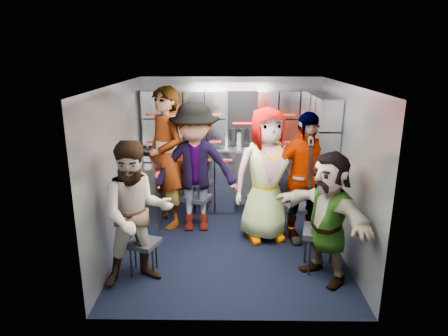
{
  "coord_description": "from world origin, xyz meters",
  "views": [
    {
      "loc": [
        -0.03,
        -4.75,
        2.49
      ],
      "look_at": [
        -0.1,
        0.35,
        0.98
      ],
      "focal_mm": 32.0,
      "sensor_mm": 36.0,
      "label": 1
    }
  ],
  "objects_px": {
    "attendant_standing": "(166,158)",
    "jump_seat_mid_left": "(197,199)",
    "jump_seat_near_right": "(322,234)",
    "attendant_arc_d": "(304,178)",
    "jump_seat_near_left": "(143,245)",
    "jump_seat_center": "(264,202)",
    "attendant_arc_e": "(328,217)",
    "attendant_arc_c": "(266,175)",
    "attendant_arc_a": "(137,214)",
    "jump_seat_mid_right": "(299,209)",
    "attendant_arc_b": "(195,168)"
  },
  "relations": [
    {
      "from": "attendant_arc_c",
      "to": "attendant_arc_a",
      "type": "bearing_deg",
      "value": -155.67
    },
    {
      "from": "jump_seat_near_right",
      "to": "attendant_arc_c",
      "type": "height_order",
      "value": "attendant_arc_c"
    },
    {
      "from": "attendant_arc_a",
      "to": "attendant_arc_d",
      "type": "distance_m",
      "value": 2.23
    },
    {
      "from": "jump_seat_near_left",
      "to": "jump_seat_near_right",
      "type": "bearing_deg",
      "value": 2.93
    },
    {
      "from": "attendant_arc_d",
      "to": "attendant_arc_c",
      "type": "bearing_deg",
      "value": 161.3
    },
    {
      "from": "jump_seat_near_left",
      "to": "attendant_arc_e",
      "type": "height_order",
      "value": "attendant_arc_e"
    },
    {
      "from": "jump_seat_near_right",
      "to": "attendant_arc_e",
      "type": "relative_size",
      "value": 0.34
    },
    {
      "from": "jump_seat_mid_right",
      "to": "attendant_arc_b",
      "type": "xyz_separation_m",
      "value": [
        -1.45,
        0.14,
        0.55
      ]
    },
    {
      "from": "jump_seat_near_right",
      "to": "attendant_standing",
      "type": "xyz_separation_m",
      "value": [
        -1.98,
        1.26,
        0.57
      ]
    },
    {
      "from": "jump_seat_near_left",
      "to": "attendant_arc_a",
      "type": "relative_size",
      "value": 0.26
    },
    {
      "from": "jump_seat_center",
      "to": "attendant_arc_d",
      "type": "xyz_separation_m",
      "value": [
        0.48,
        -0.23,
        0.43
      ]
    },
    {
      "from": "jump_seat_mid_right",
      "to": "attendant_arc_d",
      "type": "distance_m",
      "value": 0.55
    },
    {
      "from": "jump_seat_near_right",
      "to": "attendant_arc_d",
      "type": "height_order",
      "value": "attendant_arc_d"
    },
    {
      "from": "attendant_standing",
      "to": "jump_seat_mid_left",
      "type": "bearing_deg",
      "value": 53.64
    },
    {
      "from": "jump_seat_mid_left",
      "to": "jump_seat_near_left",
      "type": "bearing_deg",
      "value": -110.38
    },
    {
      "from": "attendant_arc_b",
      "to": "attendant_arc_c",
      "type": "height_order",
      "value": "attendant_arc_b"
    },
    {
      "from": "jump_seat_mid_left",
      "to": "attendant_arc_d",
      "type": "xyz_separation_m",
      "value": [
        1.45,
        -0.5,
        0.49
      ]
    },
    {
      "from": "attendant_arc_b",
      "to": "jump_seat_near_right",
      "type": "bearing_deg",
      "value": -38.09
    },
    {
      "from": "attendant_arc_b",
      "to": "attendant_arc_e",
      "type": "xyz_separation_m",
      "value": [
        1.55,
        -1.27,
        -0.17
      ]
    },
    {
      "from": "jump_seat_mid_right",
      "to": "attendant_arc_e",
      "type": "height_order",
      "value": "attendant_arc_e"
    },
    {
      "from": "jump_seat_mid_left",
      "to": "attendant_arc_d",
      "type": "relative_size",
      "value": 0.27
    },
    {
      "from": "attendant_standing",
      "to": "attendant_arc_e",
      "type": "bearing_deg",
      "value": 15.7
    },
    {
      "from": "jump_seat_near_right",
      "to": "attendant_arc_d",
      "type": "relative_size",
      "value": 0.29
    },
    {
      "from": "jump_seat_near_left",
      "to": "attendant_standing",
      "type": "relative_size",
      "value": 0.21
    },
    {
      "from": "attendant_arc_e",
      "to": "attendant_arc_c",
      "type": "bearing_deg",
      "value": 177.75
    },
    {
      "from": "attendant_standing",
      "to": "attendant_arc_c",
      "type": "xyz_separation_m",
      "value": [
        1.4,
        -0.43,
        -0.11
      ]
    },
    {
      "from": "jump_seat_mid_left",
      "to": "attendant_arc_e",
      "type": "xyz_separation_m",
      "value": [
        1.55,
        -1.45,
        0.36
      ]
    },
    {
      "from": "jump_seat_near_right",
      "to": "attendant_arc_a",
      "type": "distance_m",
      "value": 2.11
    },
    {
      "from": "jump_seat_center",
      "to": "attendant_arc_a",
      "type": "xyz_separation_m",
      "value": [
        -1.48,
        -1.29,
        0.36
      ]
    },
    {
      "from": "jump_seat_center",
      "to": "attendant_arc_e",
      "type": "height_order",
      "value": "attendant_arc_e"
    },
    {
      "from": "jump_seat_mid_right",
      "to": "attendant_arc_e",
      "type": "bearing_deg",
      "value": -84.98
    },
    {
      "from": "jump_seat_near_left",
      "to": "attendant_arc_a",
      "type": "xyz_separation_m",
      "value": [
        0.0,
        -0.18,
        0.45
      ]
    },
    {
      "from": "jump_seat_mid_right",
      "to": "attendant_arc_e",
      "type": "relative_size",
      "value": 0.29
    },
    {
      "from": "attendant_standing",
      "to": "attendant_arc_a",
      "type": "height_order",
      "value": "attendant_standing"
    },
    {
      "from": "attendant_standing",
      "to": "attendant_arc_d",
      "type": "bearing_deg",
      "value": 37.29
    },
    {
      "from": "jump_seat_center",
      "to": "attendant_arc_e",
      "type": "bearing_deg",
      "value": -63.87
    },
    {
      "from": "jump_seat_near_left",
      "to": "attendant_arc_d",
      "type": "relative_size",
      "value": 0.24
    },
    {
      "from": "attendant_arc_b",
      "to": "attendant_arc_c",
      "type": "distance_m",
      "value": 1.0
    },
    {
      "from": "jump_seat_near_left",
      "to": "attendant_arc_d",
      "type": "height_order",
      "value": "attendant_arc_d"
    },
    {
      "from": "attendant_arc_b",
      "to": "attendant_arc_e",
      "type": "relative_size",
      "value": 1.24
    },
    {
      "from": "jump_seat_mid_right",
      "to": "attendant_arc_c",
      "type": "bearing_deg",
      "value": -165.34
    },
    {
      "from": "jump_seat_near_left",
      "to": "jump_seat_mid_right",
      "type": "height_order",
      "value": "jump_seat_mid_right"
    },
    {
      "from": "attendant_standing",
      "to": "attendant_arc_a",
      "type": "xyz_separation_m",
      "value": [
        -0.08,
        -1.54,
        -0.21
      ]
    },
    {
      "from": "attendant_arc_a",
      "to": "attendant_arc_c",
      "type": "bearing_deg",
      "value": 15.97
    },
    {
      "from": "attendant_standing",
      "to": "attendant_arc_e",
      "type": "xyz_separation_m",
      "value": [
        1.98,
        -1.44,
        -0.27
      ]
    },
    {
      "from": "jump_seat_center",
      "to": "jump_seat_near_right",
      "type": "relative_size",
      "value": 0.99
    },
    {
      "from": "attendant_arc_e",
      "to": "jump_seat_near_right",
      "type": "bearing_deg",
      "value": 147.71
    },
    {
      "from": "attendant_arc_a",
      "to": "attendant_arc_b",
      "type": "distance_m",
      "value": 1.47
    },
    {
      "from": "jump_seat_mid_left",
      "to": "attendant_arc_a",
      "type": "bearing_deg",
      "value": -108.19
    },
    {
      "from": "jump_seat_mid_right",
      "to": "jump_seat_near_right",
      "type": "relative_size",
      "value": 0.85
    }
  ]
}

